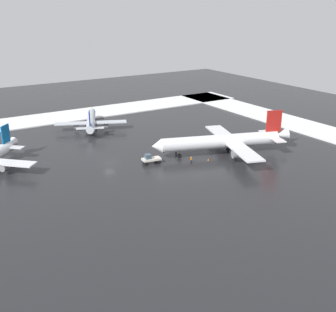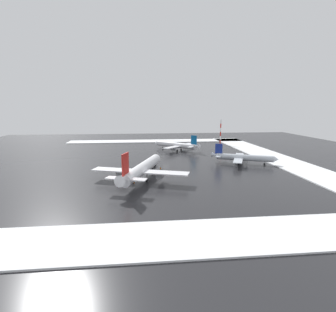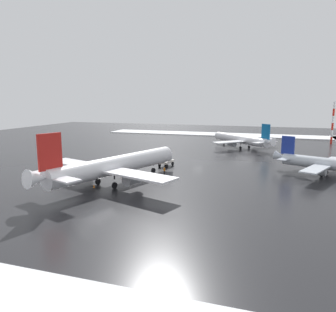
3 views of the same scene
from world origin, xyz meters
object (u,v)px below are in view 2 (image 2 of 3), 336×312
airplane_far_rear (243,158)px  ground_crew_near_tug (161,169)px  traffic_cone_mid_line (134,182)px  ground_crew_mid_apron (140,169)px  airplane_parked_starboard (142,169)px  traffic_cone_near_nose (138,174)px  airplane_parked_portside (176,145)px  antenna_mast (221,132)px  pushback_tug (153,163)px

airplane_far_rear → ground_crew_near_tug: size_ratio=14.82×
traffic_cone_mid_line → ground_crew_mid_apron: bearing=-6.6°
airplane_parked_starboard → traffic_cone_mid_line: 5.46m
traffic_cone_near_nose → traffic_cone_mid_line: bearing=174.2°
traffic_cone_near_nose → airplane_parked_portside: bearing=-22.0°
antenna_mast → traffic_cone_near_nose: antenna_mast is taller
pushback_tug → traffic_cone_mid_line: 23.96m
ground_crew_near_tug → traffic_cone_mid_line: 16.67m
airplane_parked_starboard → antenna_mast: (76.50, -49.01, 4.06)m
antenna_mast → traffic_cone_mid_line: size_ratio=28.03×
ground_crew_near_tug → traffic_cone_near_nose: 9.34m
airplane_far_rear → traffic_cone_near_nose: airplane_far_rear is taller
pushback_tug → ground_crew_near_tug: 9.44m
airplane_parked_starboard → antenna_mast: size_ratio=2.35×
pushback_tug → traffic_cone_near_nose: bearing=165.3°
ground_crew_mid_apron → pushback_tug: bearing=60.2°
traffic_cone_mid_line → ground_crew_near_tug: bearing=-33.5°
ground_crew_near_tug → antenna_mast: antenna_mast is taller
traffic_cone_near_nose → airplane_parked_starboard: bearing=-165.7°
antenna_mast → airplane_far_rear: bearing=172.1°
ground_crew_near_tug → ground_crew_mid_apron: 7.56m
traffic_cone_near_nose → traffic_cone_mid_line: size_ratio=1.00×
airplane_far_rear → airplane_parked_portside: bearing=145.4°
airplane_parked_portside → airplane_far_rear: size_ratio=0.93×
ground_crew_mid_apron → traffic_cone_near_nose: (-4.78, 0.68, -0.70)m
pushback_tug → traffic_cone_near_nose: pushback_tug is taller
antenna_mast → traffic_cone_near_nose: size_ratio=28.03×
pushback_tug → traffic_cone_mid_line: pushback_tug is taller
airplane_far_rear → ground_crew_mid_apron: airplane_far_rear is taller
airplane_parked_starboard → airplane_far_rear: size_ratio=1.43×
traffic_cone_near_nose → traffic_cone_mid_line: same height
airplane_parked_starboard → airplane_far_rear: (19.93, -41.19, -1.03)m
airplane_parked_portside → ground_crew_mid_apron: bearing=110.4°
traffic_cone_mid_line → pushback_tug: bearing=-16.3°
airplane_far_rear → traffic_cone_near_nose: (-13.88, 42.74, -2.34)m
pushback_tug → ground_crew_near_tug: bearing=-156.3°
airplane_far_rear → traffic_cone_mid_line: airplane_far_rear is taller
ground_crew_near_tug → traffic_cone_near_nose: (-4.36, 8.23, -0.70)m
airplane_parked_starboard → ground_crew_near_tug: airplane_parked_starboard is taller
pushback_tug → antenna_mast: bearing=-29.8°
ground_crew_near_tug → ground_crew_mid_apron: same height
airplane_parked_portside → ground_crew_near_tug: airplane_parked_portside is taller
airplane_far_rear → ground_crew_mid_apron: bearing=-144.5°
airplane_parked_portside → antenna_mast: antenna_mast is taller
airplane_parked_starboard → airplane_parked_portside: size_ratio=1.54×
airplane_far_rear → ground_crew_mid_apron: (-9.09, 42.06, -1.65)m
ground_crew_mid_apron → traffic_cone_mid_line: bearing=-96.1°
antenna_mast → traffic_cone_near_nose: 87.04m
traffic_cone_mid_line → traffic_cone_near_nose: bearing=-5.8°
airplane_parked_portside → airplane_far_rear: 42.45m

